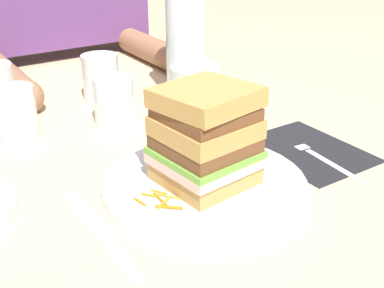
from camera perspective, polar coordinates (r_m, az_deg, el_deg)
ground_plane at (r=0.66m, az=1.52°, el=-4.28°), size 3.00×3.00×0.00m
main_plate at (r=0.64m, az=1.49°, el=-4.77°), size 0.26×0.26×0.01m
sandwich at (r=0.60m, az=1.57°, el=0.83°), size 0.12×0.12×0.13m
carrot_shred_0 at (r=0.59m, az=-6.10°, el=-6.72°), size 0.01×0.02×0.00m
carrot_shred_1 at (r=0.60m, az=-2.95°, el=-6.09°), size 0.02×0.03×0.00m
carrot_shred_2 at (r=0.58m, az=-2.71°, el=-7.37°), size 0.03×0.03×0.00m
carrot_shred_3 at (r=0.60m, az=-4.96°, el=-5.97°), size 0.02×0.02×0.00m
carrot_shred_4 at (r=0.58m, az=-3.26°, el=-6.81°), size 0.03×0.02×0.00m
carrot_shred_5 at (r=0.59m, az=-3.71°, el=-6.48°), size 0.01×0.03×0.00m
carrot_shred_6 at (r=0.61m, az=-3.88°, el=-5.57°), size 0.01×0.02×0.00m
carrot_shred_7 at (r=0.68m, az=7.49°, el=-1.97°), size 0.02×0.02×0.00m
carrot_shred_8 at (r=0.67m, az=6.77°, el=-2.36°), size 0.01×0.03×0.00m
carrot_shred_9 at (r=0.68m, az=4.78°, el=-1.93°), size 0.02×0.01×0.00m
carrot_shred_10 at (r=0.69m, az=6.30°, el=-1.54°), size 0.03×0.02×0.00m
carrot_shred_11 at (r=0.68m, az=5.48°, el=-1.93°), size 0.03×0.02×0.00m
carrot_shred_12 at (r=0.69m, az=5.07°, el=-1.41°), size 0.03×0.01×0.00m
napkin_dark at (r=0.76m, az=13.33°, el=-0.67°), size 0.14×0.18×0.00m
fork at (r=0.74m, az=14.47°, el=-1.12°), size 0.03×0.17×0.00m
knife at (r=0.56m, az=-10.54°, el=-10.25°), size 0.02×0.20×0.00m
juice_glass at (r=0.83m, az=0.40°, el=5.34°), size 0.08×0.08×0.10m
water_bottle at (r=0.92m, az=-0.73°, el=13.29°), size 0.07×0.07×0.29m
empty_tumbler_0 at (r=0.81m, az=-19.79°, el=3.43°), size 0.06×0.06×0.09m
empty_tumbler_1 at (r=0.83m, az=-9.08°, el=4.99°), size 0.07×0.07×0.08m
empty_tumbler_2 at (r=0.95m, az=-10.59°, el=7.65°), size 0.07×0.07×0.09m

